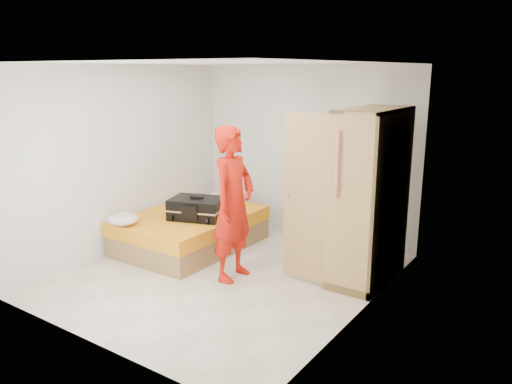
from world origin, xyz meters
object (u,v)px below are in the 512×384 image
Objects in this scene: person at (233,204)px; suitcase at (197,208)px; round_cushion at (123,219)px; bed at (191,230)px; wardrobe at (364,201)px.

person is 1.09m from suitcase.
person is at bearing 13.18° from round_cushion.
bed is 0.46m from suitcase.
person is at bearing -24.35° from bed.
person is 2.19× the size of suitcase.
wardrobe reaches higher than suitcase.
person is (-1.33, -0.86, -0.05)m from wardrobe.
person is at bearing -147.17° from wardrobe.
round_cushion reaches higher than bed.
wardrobe is (2.50, 0.32, 0.75)m from bed.
person reaches higher than round_cushion.
round_cushion is (-0.61, -0.79, -0.06)m from suitcase.
wardrobe is 1.58m from person.
wardrobe reaches higher than bed.
bed is 4.90× the size of round_cushion.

